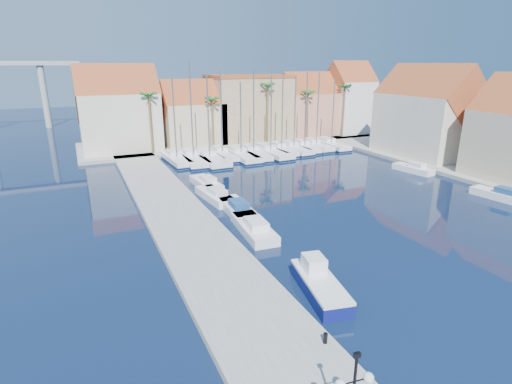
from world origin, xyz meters
TOP-DOWN VIEW (x-y plane):
  - ground at (0.00, 0.00)m, footprint 260.00×260.00m
  - quay_west at (-9.00, 13.50)m, footprint 6.00×77.00m
  - shore_north at (10.00, 48.00)m, footprint 54.00×16.00m
  - shore_east at (32.00, 15.00)m, footprint 12.00×60.00m
  - bollard at (-6.60, -6.96)m, footprint 0.23×0.23m
  - fishing_boat at (-3.89, -2.22)m, footprint 3.08×6.16m
  - motorboat_west_0 at (-3.79, 8.11)m, footprint 2.73×7.01m
  - motorboat_west_1 at (-3.30, 13.21)m, footprint 2.43×6.69m
  - motorboat_west_2 at (-3.96, 17.83)m, footprint 2.66×6.53m
  - motorboat_west_3 at (-3.39, 22.68)m, footprint 2.48×6.21m
  - motorboat_east_0 at (24.01, 5.28)m, footprint 2.55×5.95m
  - motorboat_east_1 at (24.01, 17.65)m, footprint 2.65×5.72m
  - sailboat_0 at (-3.77, 36.28)m, footprint 3.06×9.63m
  - sailboat_1 at (-1.30, 36.02)m, footprint 3.68×11.73m
  - sailboat_2 at (0.83, 35.09)m, footprint 3.31×11.99m
  - sailboat_3 at (3.44, 36.60)m, footprint 2.55×9.54m
  - sailboat_4 at (5.97, 35.31)m, footprint 3.05×11.24m
  - sailboat_5 at (8.22, 35.45)m, footprint 3.60×10.95m
  - sailboat_6 at (10.99, 35.30)m, footprint 3.66×11.42m
  - sailboat_7 at (13.37, 35.87)m, footprint 2.81×9.29m
  - sailboat_8 at (15.68, 36.03)m, footprint 2.94×9.90m
  - sailboat_9 at (18.02, 36.29)m, footprint 3.11×9.12m
  - sailboat_10 at (20.31, 36.44)m, footprint 2.44×9.02m
  - sailboat_11 at (23.18, 36.17)m, footprint 2.82×9.73m
  - building_0 at (-10.00, 47.00)m, footprint 12.30×9.00m
  - building_1 at (2.00, 47.00)m, footprint 10.30×8.00m
  - building_2 at (13.00, 48.00)m, footprint 14.20×10.20m
  - building_3 at (25.00, 47.00)m, footprint 10.30×8.00m
  - building_4 at (34.00, 46.00)m, footprint 8.30×8.00m
  - building_6 at (32.00, 24.00)m, footprint 9.00×14.30m
  - palm_0 at (-6.00, 42.00)m, footprint 2.60×2.60m
  - palm_1 at (4.00, 42.00)m, footprint 2.60×2.60m
  - palm_2 at (14.00, 42.00)m, footprint 2.60×2.60m
  - palm_3 at (22.00, 42.00)m, footprint 2.60×2.60m
  - palm_4 at (30.00, 42.00)m, footprint 2.60×2.60m

SIDE VIEW (x-z plane):
  - ground at x=0.00m, z-range 0.00..0.00m
  - quay_west at x=-9.00m, z-range 0.00..0.50m
  - shore_north at x=10.00m, z-range 0.00..0.50m
  - shore_east at x=32.00m, z-range 0.00..0.50m
  - motorboat_west_2 at x=-3.96m, z-range -0.19..1.21m
  - motorboat_west_3 at x=-3.39m, z-range -0.19..1.21m
  - motorboat_west_0 at x=-3.79m, z-range -0.19..1.21m
  - motorboat_west_1 at x=-3.30m, z-range -0.19..1.21m
  - motorboat_east_0 at x=24.01m, z-range -0.19..1.21m
  - motorboat_east_1 at x=24.01m, z-range -0.19..1.21m
  - sailboat_4 at x=5.97m, z-range -5.13..6.25m
  - sailboat_2 at x=0.83m, z-range -5.71..6.83m
  - sailboat_11 at x=23.18m, z-range -5.21..6.37m
  - sailboat_1 at x=-1.30m, z-range -6.49..7.65m
  - sailboat_8 at x=15.68m, z-range -5.48..6.64m
  - sailboat_6 at x=10.99m, z-range -6.33..7.49m
  - sailboat_5 at x=8.22m, z-range -6.14..7.30m
  - sailboat_0 at x=-3.77m, z-range -5.43..6.60m
  - sailboat_3 at x=3.44m, z-range -5.90..7.10m
  - sailboat_10 at x=20.31m, z-range -5.69..6.90m
  - sailboat_9 at x=18.02m, z-range -5.70..6.91m
  - sailboat_7 at x=13.37m, z-range -6.13..7.36m
  - fishing_boat at x=-3.89m, z-range -0.35..1.72m
  - bollard at x=-6.60m, z-range 0.50..1.06m
  - building_1 at x=2.00m, z-range -0.20..10.80m
  - building_3 at x=25.00m, z-range -0.14..11.86m
  - building_2 at x=13.00m, z-range 0.51..12.01m
  - building_6 at x=32.00m, z-range -0.23..13.27m
  - building_0 at x=-10.00m, z-range -0.23..13.27m
  - building_4 at x=34.00m, z-range -0.03..13.97m
  - palm_1 at x=4.00m, z-range 3.56..12.71m
  - palm_3 at x=22.00m, z-range 3.78..13.43m
  - palm_0 at x=-6.00m, z-range 4.00..14.15m
  - palm_4 at x=30.00m, z-range 4.22..14.87m
  - palm_2 at x=14.00m, z-range 4.44..15.59m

